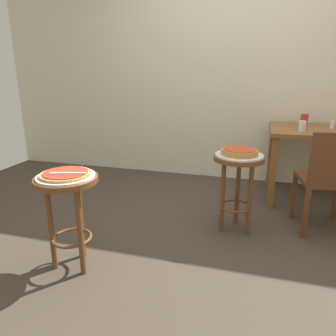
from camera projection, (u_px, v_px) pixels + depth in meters
name	position (u px, v px, depth m)	size (l,w,h in m)	color
ground_plane	(212.00, 241.00, 2.48)	(6.00, 6.00, 0.00)	#42382D
back_wall	(239.00, 50.00, 3.56)	(6.00, 0.10, 3.00)	beige
stool_foreground	(68.00, 201.00, 2.03)	(0.40, 0.40, 0.64)	brown
serving_plate_foreground	(66.00, 176.00, 1.98)	(0.36, 0.36, 0.01)	silver
pizza_foreground	(66.00, 174.00, 1.98)	(0.31, 0.31, 0.02)	tan
stool_middle	(238.00, 175.00, 2.53)	(0.40, 0.40, 0.64)	brown
serving_plate_middle	(239.00, 155.00, 2.48)	(0.37, 0.37, 0.01)	silver
pizza_middle	(239.00, 152.00, 2.47)	(0.29, 0.29, 0.05)	#B78442
dining_table	(320.00, 140.00, 3.13)	(0.96, 0.78, 0.73)	brown
cup_near_edge	(302.00, 126.00, 2.97)	(0.07, 0.07, 0.10)	silver
cup_far_edge	(304.00, 120.00, 3.29)	(0.07, 0.07, 0.12)	red
condiment_shaker	(333.00, 124.00, 3.09)	(0.04, 0.04, 0.09)	white
wooden_chair	(329.00, 178.00, 2.49)	(0.46, 0.46, 0.85)	#5B3319
pizza_server_knife	(68.00, 173.00, 1.95)	(0.22, 0.02, 0.01)	silver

